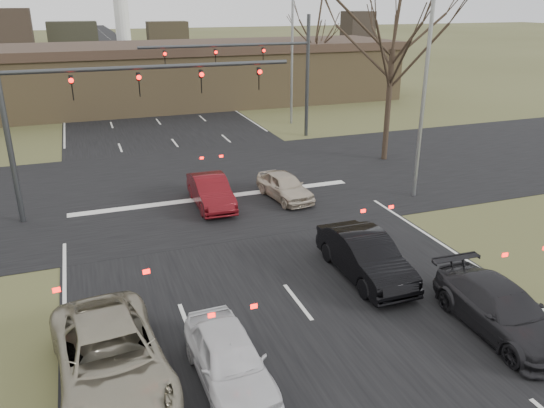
{
  "coord_description": "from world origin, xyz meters",
  "views": [
    {
      "loc": [
        -5.69,
        -10.19,
        8.83
      ],
      "look_at": [
        0.41,
        6.44,
        2.0
      ],
      "focal_mm": 35.0,
      "sensor_mm": 36.0,
      "label": 1
    }
  ],
  "objects": [
    {
      "name": "car_silver_suv",
      "position": [
        -5.7,
        1.12,
        0.75
      ],
      "size": [
        2.96,
        5.61,
        1.5
      ],
      "primitive_type": "imported",
      "rotation": [
        0.0,
        0.0,
        0.09
      ],
      "color": "gray",
      "rests_on": "ground"
    },
    {
      "name": "mast_arm_near",
      "position": [
        -5.23,
        13.0,
        5.07
      ],
      "size": [
        12.12,
        0.24,
        8.0
      ],
      "color": "#383A3D",
      "rests_on": "ground"
    },
    {
      "name": "car_white_sedan",
      "position": [
        -3.0,
        0.18,
        0.68
      ],
      "size": [
        1.71,
        4.02,
        1.35
      ],
      "primitive_type": "imported",
      "rotation": [
        0.0,
        0.0,
        0.03
      ],
      "color": "silver",
      "rests_on": "ground"
    },
    {
      "name": "road_main",
      "position": [
        0.0,
        60.0,
        0.01
      ],
      "size": [
        14.0,
        300.0,
        0.02
      ],
      "primitive_type": "cube",
      "color": "black",
      "rests_on": "ground"
    },
    {
      "name": "car_charcoal_sedan",
      "position": [
        4.82,
        -0.34,
        0.68
      ],
      "size": [
        2.07,
        4.74,
        1.36
      ],
      "primitive_type": "imported",
      "rotation": [
        0.0,
        0.0,
        -0.04
      ],
      "color": "black",
      "rests_on": "ground"
    },
    {
      "name": "road_cross",
      "position": [
        0.0,
        15.0,
        0.01
      ],
      "size": [
        200.0,
        14.0,
        0.02
      ],
      "primitive_type": "cube",
      "color": "black",
      "rests_on": "ground"
    },
    {
      "name": "building",
      "position": [
        2.0,
        38.0,
        2.67
      ],
      "size": [
        42.4,
        10.4,
        5.3
      ],
      "color": "brown",
      "rests_on": "ground"
    },
    {
      "name": "car_black_hatch",
      "position": [
        2.79,
        3.79,
        0.76
      ],
      "size": [
        1.64,
        4.62,
        1.52
      ],
      "primitive_type": "imported",
      "rotation": [
        0.0,
        0.0,
        -0.01
      ],
      "color": "black",
      "rests_on": "ground"
    },
    {
      "name": "tree_right_far",
      "position": [
        15.0,
        35.0,
        6.96
      ],
      "size": [
        5.4,
        5.4,
        9.0
      ],
      "color": "black",
      "rests_on": "ground"
    },
    {
      "name": "streetlight_right_near",
      "position": [
        8.82,
        10.0,
        5.59
      ],
      "size": [
        2.34,
        0.25,
        10.0
      ],
      "color": "gray",
      "rests_on": "ground"
    },
    {
      "name": "ground",
      "position": [
        0.0,
        0.0,
        0.0
      ],
      "size": [
        360.0,
        360.0,
        0.0
      ],
      "primitive_type": "plane",
      "color": "#494A27",
      "rests_on": "ground"
    },
    {
      "name": "car_red_ahead",
      "position": [
        -0.5,
        12.09,
        0.69
      ],
      "size": [
        1.52,
        4.23,
        1.39
      ],
      "primitive_type": "imported",
      "rotation": [
        0.0,
        0.0,
        -0.01
      ],
      "color": "#570C11",
      "rests_on": "ground"
    },
    {
      "name": "car_silver_ahead",
      "position": [
        3.0,
        11.78,
        0.63
      ],
      "size": [
        1.96,
        3.86,
        1.26
      ],
      "primitive_type": "imported",
      "rotation": [
        0.0,
        0.0,
        0.13
      ],
      "color": "beige",
      "rests_on": "ground"
    },
    {
      "name": "streetlight_right_far",
      "position": [
        9.32,
        27.0,
        5.59
      ],
      "size": [
        2.34,
        0.25,
        10.0
      ],
      "color": "gray",
      "rests_on": "ground"
    },
    {
      "name": "mast_arm_far",
      "position": [
        6.18,
        23.0,
        5.02
      ],
      "size": [
        11.12,
        0.24,
        8.0
      ],
      "color": "#383A3D",
      "rests_on": "ground"
    }
  ]
}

